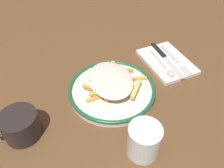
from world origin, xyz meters
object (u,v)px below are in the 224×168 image
(napkin, at_px, (166,62))
(fork, at_px, (175,59))
(water_glass, at_px, (144,141))
(knife, at_px, (164,56))
(fries_heap, at_px, (112,80))
(plate, at_px, (112,90))
(coffee_mug, at_px, (20,125))
(spoon, at_px, (166,67))

(napkin, height_order, fork, fork)
(water_glass, bearing_deg, napkin, -136.90)
(fork, height_order, knife, knife)
(fries_heap, bearing_deg, napkin, -172.53)
(napkin, distance_m, water_glass, 0.37)
(napkin, xyz_separation_m, knife, (-0.00, -0.02, 0.01))
(fries_heap, bearing_deg, knife, -168.20)
(plate, height_order, water_glass, water_glass)
(napkin, distance_m, fork, 0.03)
(plate, xyz_separation_m, coffee_mug, (0.28, 0.03, 0.02))
(plate, height_order, napkin, plate)
(knife, height_order, coffee_mug, coffee_mug)
(fries_heap, bearing_deg, fork, -175.91)
(water_glass, bearing_deg, fork, -140.98)
(coffee_mug, bearing_deg, fork, -174.52)
(fries_heap, relative_size, knife, 1.00)
(fork, bearing_deg, coffee_mug, 5.48)
(napkin, distance_m, coffee_mug, 0.52)
(fork, bearing_deg, spoon, 20.78)
(fries_heap, xyz_separation_m, coffee_mug, (0.28, 0.03, -0.01))
(napkin, xyz_separation_m, coffee_mug, (0.52, 0.06, 0.03))
(napkin, height_order, coffee_mug, coffee_mug)
(knife, bearing_deg, fries_heap, 11.80)
(water_glass, bearing_deg, knife, -135.06)
(plate, relative_size, water_glass, 3.01)
(fries_heap, height_order, coffee_mug, coffee_mug)
(fries_heap, xyz_separation_m, napkin, (-0.24, -0.03, -0.04))
(spoon, distance_m, coffee_mug, 0.49)
(coffee_mug, bearing_deg, knife, -170.92)
(fries_heap, height_order, spoon, fries_heap)
(water_glass, bearing_deg, plate, -97.34)
(napkin, bearing_deg, water_glass, 43.10)
(coffee_mug, bearing_deg, spoon, -176.48)
(napkin, bearing_deg, coffee_mug, 7.08)
(fork, xyz_separation_m, spoon, (0.06, 0.02, 0.00))
(plate, relative_size, fries_heap, 1.28)
(plate, bearing_deg, fries_heap, -125.89)
(water_glass, height_order, coffee_mug, water_glass)
(napkin, relative_size, water_glass, 2.23)
(plate, relative_size, fork, 1.52)
(fork, bearing_deg, plate, 5.80)
(spoon, bearing_deg, knife, -122.88)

